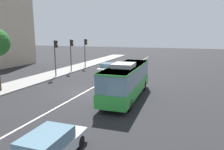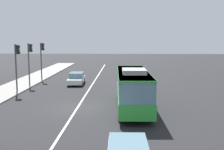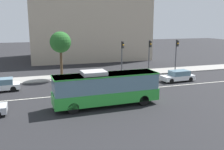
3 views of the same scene
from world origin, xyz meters
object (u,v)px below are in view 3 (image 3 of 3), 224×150
Objects in this scene: sedan_white_ahead at (0,85)px; traffic_light_near_corner at (122,52)px; transit_bus at (106,87)px; traffic_light_far_corner at (177,50)px; sedan_white at (178,76)px; street_tree_kerbside_left at (60,43)px; traffic_light_mid_block at (150,51)px.

traffic_light_near_corner is at bearing -170.89° from sedan_white_ahead.
sedan_white_ahead is 16.75m from traffic_light_near_corner.
traffic_light_far_corner is at bearing 36.77° from transit_bus.
sedan_white is 8.52m from traffic_light_near_corner.
street_tree_kerbside_left reaches higher than sedan_white_ahead.
traffic_light_near_corner and traffic_light_mid_block have the same top height.
traffic_light_mid_block and traffic_light_far_corner have the same top height.
traffic_light_near_corner is at bearing -7.88° from street_tree_kerbside_left.
traffic_light_mid_block reaches higher than sedan_white.
traffic_light_near_corner is (-6.10, 5.22, 2.84)m from sedan_white.
sedan_white is at bearing 27.36° from transit_bus.
traffic_light_mid_block is 0.79× the size of street_tree_kerbside_left.
traffic_light_far_corner is (8.99, -0.05, 0.00)m from traffic_light_near_corner.
sedan_white is at bearing -23.54° from street_tree_kerbside_left.
traffic_light_far_corner reaches higher than sedan_white_ahead.
traffic_light_far_corner reaches higher than sedan_white.
sedan_white is 6.28m from traffic_light_mid_block.
traffic_light_mid_block is at bearing -93.36° from traffic_light_far_corner.
street_tree_kerbside_left is at bearing -25.66° from sedan_white.
transit_bus is 13.99m from sedan_white.
sedan_white is 0.88× the size of traffic_light_mid_block.
sedan_white_ahead is 0.87× the size of traffic_light_near_corner.
traffic_light_near_corner is 0.79× the size of street_tree_kerbside_left.
traffic_light_mid_block is 13.18m from street_tree_kerbside_left.
transit_bus is 13.74m from street_tree_kerbside_left.
traffic_light_near_corner is 1.00× the size of traffic_light_mid_block.
traffic_light_far_corner is (2.89, 5.16, 2.84)m from sedan_white.
traffic_light_mid_block reaches higher than sedan_white_ahead.
street_tree_kerbside_left is at bearing -101.35° from traffic_light_near_corner.
traffic_light_near_corner reaches higher than sedan_white.
transit_bus is 16.12m from traffic_light_mid_block.
traffic_light_far_corner is at bearing 82.95° from traffic_light_mid_block.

